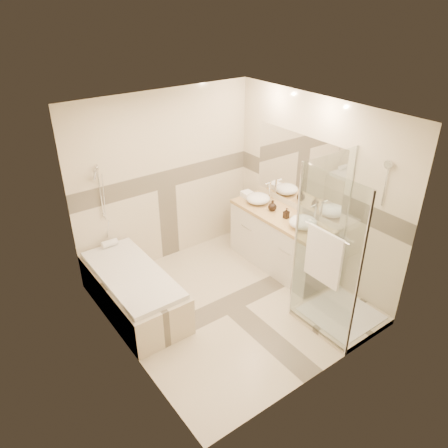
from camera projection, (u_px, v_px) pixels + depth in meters
room at (233, 217)px, 5.13m from camera, size 2.82×3.02×2.52m
bathtub at (133, 289)px, 5.48m from camera, size 0.75×1.70×0.56m
vanity at (279, 240)px, 6.29m from camera, size 0.58×1.62×0.85m
shower_enclosure at (334, 286)px, 5.20m from camera, size 0.96×0.93×2.04m
vessel_sink_near at (258, 198)px, 6.38m from camera, size 0.35×0.35×0.14m
vessel_sink_far at (303, 222)px, 5.73m from camera, size 0.37×0.37×0.15m
faucet_near at (270, 189)px, 6.44m from camera, size 0.12×0.03×0.28m
faucet_far at (315, 212)px, 5.80m from camera, size 0.11×0.03×0.28m
amenity_bottle_a at (286, 213)px, 5.95m from camera, size 0.08×0.08×0.15m
amenity_bottle_b at (272, 205)px, 6.15m from camera, size 0.15×0.15×0.16m
folded_towels at (249, 195)px, 6.54m from camera, size 0.17×0.27×0.08m
rolled_towel at (110, 243)px, 5.87m from camera, size 0.21×0.10×0.10m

